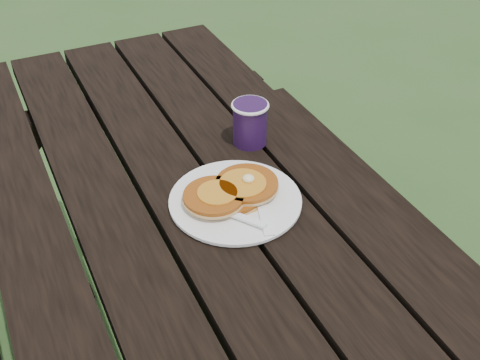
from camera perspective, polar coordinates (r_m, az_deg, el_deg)
name	(u,v)px	position (r m, az deg, el deg)	size (l,w,h in m)	color
picnic_table	(211,354)	(1.43, -2.77, -16.14)	(1.36, 1.80, 0.75)	black
plate	(235,201)	(1.20, -0.45, -2.01)	(0.26, 0.26, 0.01)	white
pancake_stack	(232,191)	(1.20, -0.79, -1.06)	(0.20, 0.13, 0.04)	#9B4B11
knife	(262,205)	(1.18, 2.07, -2.39)	(0.02, 0.18, 0.01)	white
fork	(240,217)	(1.15, 0.02, -3.51)	(0.03, 0.16, 0.01)	white
coffee_cup	(250,121)	(1.35, 0.95, 5.64)	(0.08, 0.08, 0.10)	#260F37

